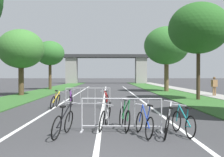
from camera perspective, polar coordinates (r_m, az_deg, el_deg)
name	(u,v)px	position (r m, az deg, el deg)	size (l,w,h in m)	color
grass_verge_left	(48,90)	(30.68, -13.62, -2.53)	(3.40, 62.99, 0.05)	#2D5B26
grass_verge_right	(162,90)	(30.57, 10.75, -2.54)	(3.40, 62.99, 0.05)	#2D5B26
sidewalk_path_right	(185,90)	(31.23, 15.59, -2.45)	(1.98, 62.99, 0.08)	gray
lane_stripe_center	(105,96)	(22.41, -1.63, -3.76)	(0.14, 36.44, 0.01)	silver
lane_stripe_right_lane	(135,96)	(22.53, 5.06, -3.74)	(0.14, 36.44, 0.01)	silver
lane_stripe_left_lane	(74,96)	(22.59, -8.29, -3.73)	(0.14, 36.44, 0.01)	silver
overpass_bridge	(106,65)	(56.22, -1.23, 2.92)	(18.21, 3.15, 6.14)	#2D2D30
tree_left_oak_mid	(21,49)	(23.97, -19.12, 6.03)	(3.92, 3.92, 5.68)	#4C3823
tree_left_pine_near	(50,53)	(32.84, -13.29, 5.33)	(3.46, 3.46, 5.91)	#4C3823
tree_right_maple_mid	(198,28)	(19.68, 18.22, 10.27)	(4.19, 4.19, 6.82)	#3D2D1E
tree_right_cypress_far	(166,46)	(28.78, 11.73, 6.96)	(4.76, 4.76, 6.94)	brown
crowd_barrier_nearest	(121,115)	(8.18, 2.05, -7.92)	(2.54, 0.59, 1.05)	#ADADB2
crowd_barrier_second	(88,97)	(14.74, -5.27, -4.07)	(2.52, 0.49, 1.05)	#ADADB2
bicycle_yellow_0	(55,101)	(14.43, -12.15, -4.77)	(0.55, 1.77, 0.97)	black
bicycle_teal_1	(183,122)	(8.12, 15.19, -9.17)	(0.50, 1.58, 0.87)	black
bicycle_blue_2	(144,123)	(7.78, 7.02, -9.58)	(0.45, 1.62, 0.93)	black
bicycle_red_3	(107,101)	(14.25, -1.01, -4.80)	(0.54, 1.74, 1.00)	black
bicycle_silver_4	(167,123)	(7.82, 11.90, -9.42)	(0.70, 1.67, 1.00)	black
bicycle_green_5	(124,117)	(8.65, 2.71, -8.36)	(0.54, 1.73, 1.05)	black
bicycle_white_6	(105,117)	(8.67, -1.47, -8.44)	(0.51, 1.72, 0.93)	black
bicycle_purple_7	(71,99)	(15.38, -8.85, -4.48)	(0.53, 1.70, 0.94)	black
bicycle_black_8	(63,123)	(7.76, -10.52, -9.46)	(0.67, 1.63, 0.99)	black
pedestrian_waiting	(214,84)	(23.19, 21.29, -1.21)	(0.58, 0.36, 1.63)	olive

